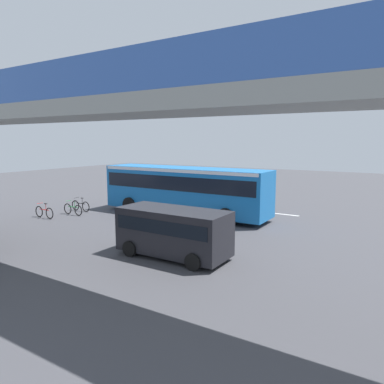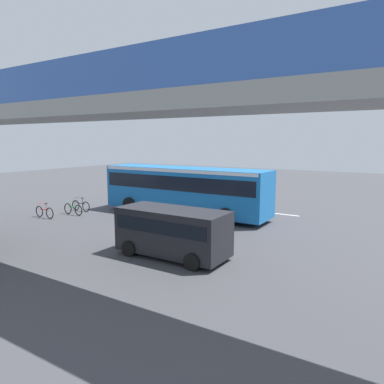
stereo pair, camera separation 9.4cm
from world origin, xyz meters
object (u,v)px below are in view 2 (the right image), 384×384
Objects in this scene: city_bus at (184,187)px; bicycle_black at (81,206)px; bicycle_green at (73,209)px; pedestrian at (125,187)px; traffic_sign at (163,177)px; bicycle_red at (44,212)px; parked_van at (173,229)px.

bicycle_black is (6.88, 2.77, -1.51)m from city_bus.
bicycle_green is at bearing 116.85° from bicycle_black.
traffic_sign is (-3.67, -0.57, 1.00)m from pedestrian.
traffic_sign is (4.90, -4.17, 0.01)m from city_bus.
bicycle_black is at bearing 21.92° from city_bus.
bicycle_black and bicycle_red have the same top height.
traffic_sign reaches higher than bicycle_red.
bicycle_green is at bearing 106.85° from pedestrian.
bicycle_black is at bearing 104.93° from pedestrian.
city_bus is 6.52× the size of bicycle_green.
bicycle_red is at bearing 38.01° from city_bus.
bicycle_red is 9.25m from pedestrian.
bicycle_black is at bearing 74.10° from traffic_sign.
parked_van is 2.71× the size of bicycle_black.
pedestrian is (2.27, -7.50, 0.51)m from bicycle_green.
parked_van is at bearing 128.41° from traffic_sign.
city_bus is at bearing -148.21° from bicycle_green.
parked_van reaches higher than bicycle_red.
city_bus reaches higher than bicycle_black.
parked_van is at bearing 119.99° from city_bus.
city_bus is 8.57m from parked_van.
city_bus reaches higher than pedestrian.
city_bus is at bearing -158.08° from bicycle_black.
traffic_sign is at bearing -105.90° from bicycle_black.
pedestrian is at bearing -73.15° from bicycle_green.
bicycle_green and bicycle_black have the same top height.
bicycle_black is 0.99× the size of pedestrian.
bicycle_black is 1.00× the size of bicycle_red.
bicycle_green is at bearing 80.16° from traffic_sign.
bicycle_red is at bearing 64.61° from bicycle_green.
bicycle_red is at bearing -9.39° from parked_van.
parked_van is 2.71× the size of bicycle_red.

